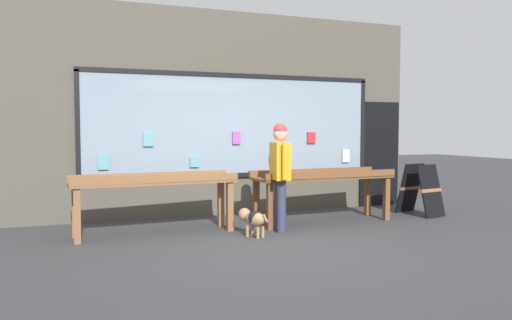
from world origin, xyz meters
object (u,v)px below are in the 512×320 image
object	(u,v)px
display_table_right	(323,180)
display_table_left	(155,186)
person_browsing	(280,169)
small_dog	(253,218)
sandwich_board_sign	(420,189)

from	to	relation	value
display_table_right	display_table_left	bearing A→B (deg)	-179.92
person_browsing	small_dog	xyz separation A→B (m)	(-0.51, -0.21, -0.68)
small_dog	sandwich_board_sign	distance (m)	3.54
display_table_right	sandwich_board_sign	distance (m)	2.00
display_table_right	sandwich_board_sign	world-z (taller)	sandwich_board_sign
small_dog	sandwich_board_sign	bearing A→B (deg)	-104.61
display_table_left	sandwich_board_sign	size ratio (longest dim) A/B	2.65
display_table_right	person_browsing	bearing A→B (deg)	-154.75
display_table_right	small_dog	bearing A→B (deg)	-155.76
display_table_left	small_dog	world-z (taller)	display_table_left
person_browsing	sandwich_board_sign	xyz separation A→B (m)	(2.96, 0.48, -0.49)
sandwich_board_sign	person_browsing	bearing A→B (deg)	178.52
display_table_left	display_table_right	size ratio (longest dim) A/B	1.00
person_browsing	sandwich_board_sign	world-z (taller)	person_browsing
display_table_left	display_table_right	distance (m)	2.78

